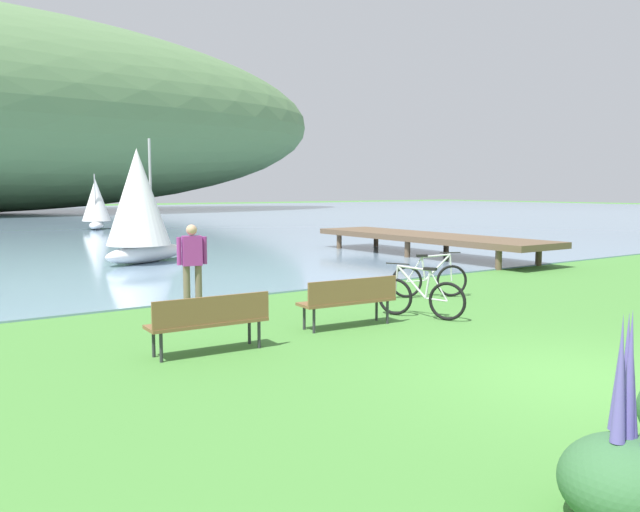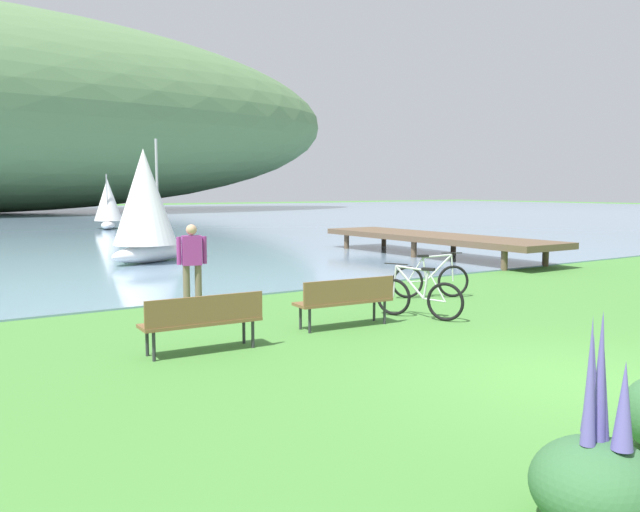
# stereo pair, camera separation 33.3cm
# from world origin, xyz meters

# --- Properties ---
(ground_plane) EXTENTS (200.00, 200.00, 0.00)m
(ground_plane) POSITION_xyz_m (0.00, 0.00, 0.00)
(ground_plane) COLOR #478438
(park_bench_near_camera) EXTENTS (1.82, 0.57, 0.88)m
(park_bench_near_camera) POSITION_xyz_m (-3.37, 3.95, 0.52)
(park_bench_near_camera) COLOR brown
(park_bench_near_camera) RESTS_ON ground
(park_bench_further_along) EXTENTS (1.83, 0.62, 0.88)m
(park_bench_further_along) POSITION_xyz_m (-0.57, 4.22, 0.52)
(park_bench_further_along) COLOR brown
(park_bench_further_along) RESTS_ON ground
(bicycle_leaning_near_bench) EXTENTS (1.61, 0.84, 1.01)m
(bicycle_leaning_near_bench) POSITION_xyz_m (2.85, 5.71, 0.40)
(bicycle_leaning_near_bench) COLOR black
(bicycle_leaning_near_bench) RESTS_ON ground
(bicycle_beside_path) EXTENTS (0.79, 1.63, 1.01)m
(bicycle_beside_path) POSITION_xyz_m (1.05, 4.13, 0.40)
(bicycle_beside_path) COLOR black
(bicycle_beside_path) RESTS_ON ground
(person_at_shoreline) EXTENTS (0.60, 0.30, 1.71)m
(person_at_shoreline) POSITION_xyz_m (-2.07, 7.48, 0.98)
(person_at_shoreline) COLOR #72604C
(person_at_shoreline) RESTS_ON ground
(echium_bush_closest_to_camera) EXTENTS (0.92, 0.92, 1.59)m
(echium_bush_closest_to_camera) POSITION_xyz_m (-3.07, -2.27, 0.41)
(echium_bush_closest_to_camera) COLOR #386B3D
(echium_bush_closest_to_camera) RESTS_ON ground
(sailboat_nearest_to_shore) EXTENTS (3.48, 2.72, 4.01)m
(sailboat_nearest_to_shore) POSITION_xyz_m (-0.26, 15.64, 1.93)
(sailboat_nearest_to_shore) COLOR white
(sailboat_nearest_to_shore) RESTS_ON bay_water
(sailboat_far_off) EXTENTS (2.11, 2.86, 3.25)m
(sailboat_far_off) POSITION_xyz_m (3.75, 34.44, 1.57)
(sailboat_far_off) COLOR white
(sailboat_far_off) RESTS_ON bay_water
(pier_dock) EXTENTS (2.40, 10.00, 0.80)m
(pier_dock) POSITION_xyz_m (9.00, 12.07, 0.69)
(pier_dock) COLOR brown
(pier_dock) RESTS_ON ground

